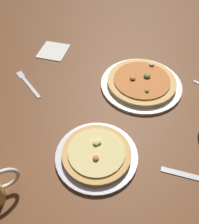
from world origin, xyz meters
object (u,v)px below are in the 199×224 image
object	(u,v)px
fork_spare	(28,83)
knife_right	(197,178)
pizza_plate_near	(97,154)
napkin_folded	(53,51)
pizza_plate_far	(141,83)

from	to	relation	value
fork_spare	knife_right	bearing A→B (deg)	-20.72
pizza_plate_near	knife_right	world-z (taller)	pizza_plate_near
napkin_folded	fork_spare	world-z (taller)	napkin_folded
pizza_plate_far	knife_right	bearing A→B (deg)	-58.43
pizza_plate_far	napkin_folded	size ratio (longest dim) A/B	2.43
napkin_folded	knife_right	xyz separation A→B (m)	(0.68, -0.51, -0.00)
napkin_folded	fork_spare	xyz separation A→B (m)	(-0.02, -0.25, -0.00)
pizza_plate_near	napkin_folded	distance (m)	0.63
napkin_folded	knife_right	world-z (taller)	napkin_folded
pizza_plate_far	fork_spare	distance (m)	0.48
pizza_plate_near	fork_spare	xyz separation A→B (m)	(-0.38, 0.27, -0.01)
knife_right	fork_spare	world-z (taller)	same
pizza_plate_far	knife_right	xyz separation A→B (m)	(0.23, -0.38, -0.01)
pizza_plate_near	fork_spare	distance (m)	0.47
pizza_plate_far	napkin_folded	distance (m)	0.47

